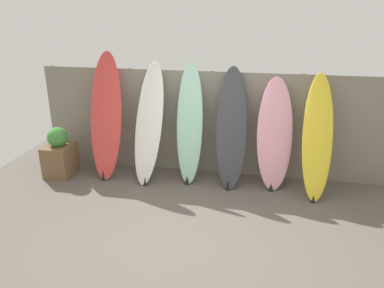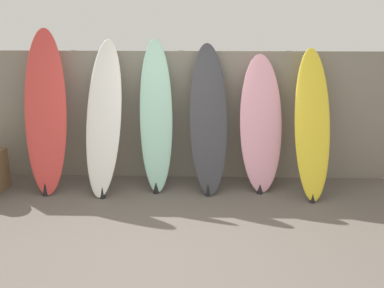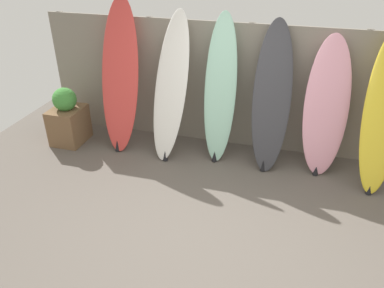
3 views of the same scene
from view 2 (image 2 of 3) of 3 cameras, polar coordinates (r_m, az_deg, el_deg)
The scene contains 8 objects.
ground at distance 4.49m, azimuth -2.72°, elevation -13.98°, with size 7.68×7.68×0.00m, color #5B544C.
fence_back at distance 5.99m, azimuth -1.44°, elevation 3.74°, with size 6.08×0.11×1.80m.
surfboard_red_0 at distance 5.90m, azimuth -18.93°, elevation 3.96°, with size 0.61×0.76×2.11m.
surfboard_white_1 at distance 5.67m, azimuth -11.68°, elevation 3.30°, with size 0.55×0.83×1.97m.
surfboard_seafoam_2 at distance 5.63m, azimuth -4.80°, elevation 3.53°, with size 0.47×0.59×1.98m.
surfboard_charcoal_3 at distance 5.59m, azimuth 2.22°, elevation 3.14°, with size 0.56×0.72×1.92m.
surfboard_pink_4 at distance 5.68m, azimuth 9.18°, elevation 2.55°, with size 0.62×0.58×1.79m.
surfboard_yellow_5 at distance 5.66m, azimuth 15.74°, elevation 2.49°, with size 0.48×0.80×1.87m.
Camera 2 is at (0.31, -3.79, 2.37)m, focal length 40.00 mm.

